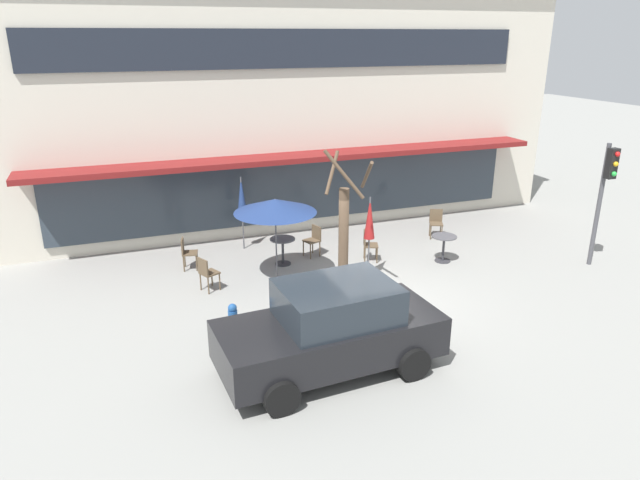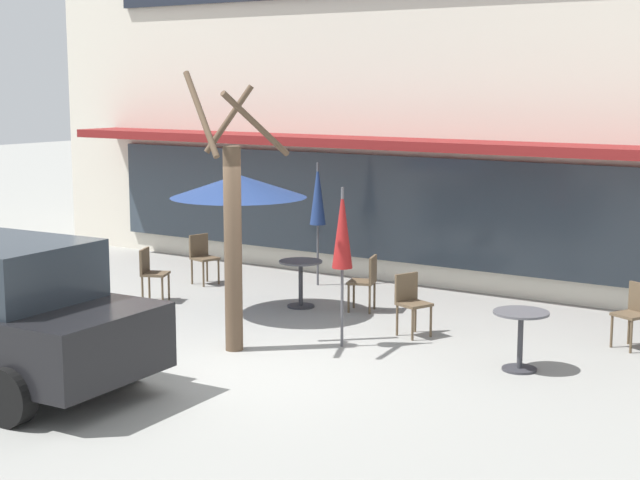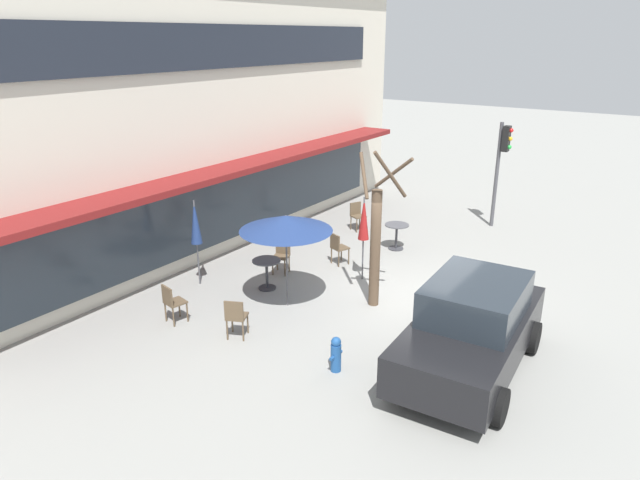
{
  "view_description": "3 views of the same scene",
  "coord_description": "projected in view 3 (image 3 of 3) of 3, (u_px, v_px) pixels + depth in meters",
  "views": [
    {
      "loc": [
        -5.47,
        -10.84,
        6.06
      ],
      "look_at": [
        -0.39,
        2.77,
        0.82
      ],
      "focal_mm": 32.0,
      "sensor_mm": 36.0,
      "label": 1
    },
    {
      "loc": [
        7.57,
        -9.3,
        3.58
      ],
      "look_at": [
        -0.74,
        3.16,
        1.18
      ],
      "focal_mm": 55.0,
      "sensor_mm": 36.0,
      "label": 2
    },
    {
      "loc": [
        -11.25,
        -4.98,
        5.96
      ],
      "look_at": [
        0.02,
        2.68,
        1.05
      ],
      "focal_mm": 32.0,
      "sensor_mm": 36.0,
      "label": 3
    }
  ],
  "objects": [
    {
      "name": "cafe_chair_2",
      "position": [
        282.0,
        254.0,
        15.02
      ],
      "size": [
        0.5,
        0.5,
        0.89
      ],
      "color": "brown",
      "rests_on": "ground"
    },
    {
      "name": "ground_plane",
      "position": [
        413.0,
        304.0,
        13.41
      ],
      "size": [
        80.0,
        80.0,
        0.0
      ],
      "primitive_type": "plane",
      "color": "gray"
    },
    {
      "name": "cafe_chair_1",
      "position": [
        338.0,
        246.0,
        15.54
      ],
      "size": [
        0.52,
        0.52,
        0.89
      ],
      "color": "brown",
      "rests_on": "ground"
    },
    {
      "name": "traffic_light_pole",
      "position": [
        502.0,
        157.0,
        18.07
      ],
      "size": [
        0.26,
        0.43,
        3.4
      ],
      "color": "#47474C",
      "rests_on": "ground"
    },
    {
      "name": "patio_umbrella_green_folded",
      "position": [
        364.0,
        219.0,
        14.22
      ],
      "size": [
        0.28,
        0.28,
        2.2
      ],
      "color": "#4C4C51",
      "rests_on": "ground"
    },
    {
      "name": "street_tree",
      "position": [
        376.0,
        240.0,
        12.84
      ],
      "size": [
        1.28,
        1.15,
        3.74
      ],
      "color": "brown",
      "rests_on": "ground"
    },
    {
      "name": "patio_umbrella_corner_open",
      "position": [
        286.0,
        223.0,
        12.64
      ],
      "size": [
        2.1,
        2.1,
        2.2
      ],
      "color": "#4C4C51",
      "rests_on": "ground"
    },
    {
      "name": "cafe_chair_0",
      "position": [
        357.0,
        214.0,
        18.34
      ],
      "size": [
        0.53,
        0.53,
        0.89
      ],
      "color": "brown",
      "rests_on": "ground"
    },
    {
      "name": "parked_sedan",
      "position": [
        472.0,
        327.0,
        10.5
      ],
      "size": [
        4.3,
        2.21,
        1.76
      ],
      "color": "black",
      "rests_on": "ground"
    },
    {
      "name": "cafe_table_near_wall",
      "position": [
        397.0,
        232.0,
        16.67
      ],
      "size": [
        0.7,
        0.7,
        0.76
      ],
      "color": "#333338",
      "rests_on": "ground"
    },
    {
      "name": "cafe_chair_4",
      "position": [
        236.0,
        316.0,
        11.71
      ],
      "size": [
        0.53,
        0.53,
        0.89
      ],
      "color": "brown",
      "rests_on": "ground"
    },
    {
      "name": "fire_hydrant",
      "position": [
        336.0,
        354.0,
        10.62
      ],
      "size": [
        0.36,
        0.2,
        0.71
      ],
      "color": "#1E4C8C",
      "rests_on": "ground"
    },
    {
      "name": "cafe_chair_3",
      "position": [
        172.0,
        301.0,
        12.35
      ],
      "size": [
        0.48,
        0.48,
        0.89
      ],
      "color": "brown",
      "rests_on": "ground"
    },
    {
      "name": "cafe_table_streetside",
      "position": [
        267.0,
        269.0,
        14.04
      ],
      "size": [
        0.7,
        0.7,
        0.76
      ],
      "color": "#333338",
      "rests_on": "ground"
    },
    {
      "name": "patio_umbrella_cream_folded",
      "position": [
        195.0,
        223.0,
        13.93
      ],
      "size": [
        0.28,
        0.28,
        2.2
      ],
      "color": "#4C4C51",
      "rests_on": "ground"
    },
    {
      "name": "building_facade",
      "position": [
        122.0,
        105.0,
        17.34
      ],
      "size": [
        18.77,
        9.1,
        7.88
      ],
      "color": "beige",
      "rests_on": "ground"
    }
  ]
}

